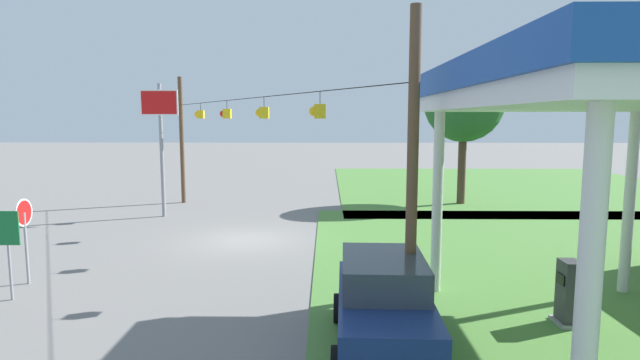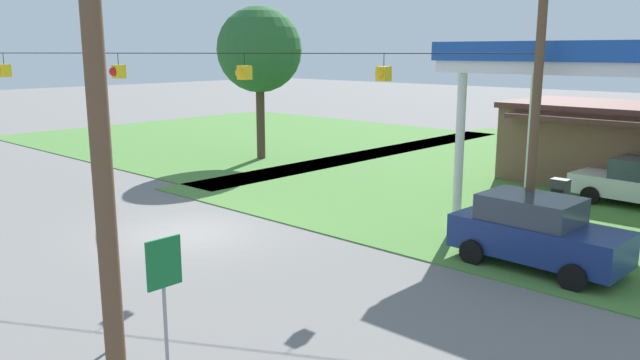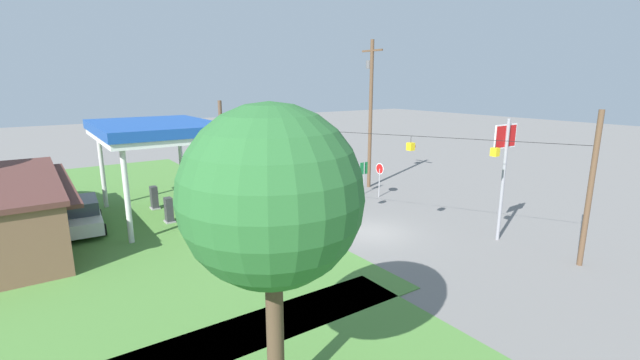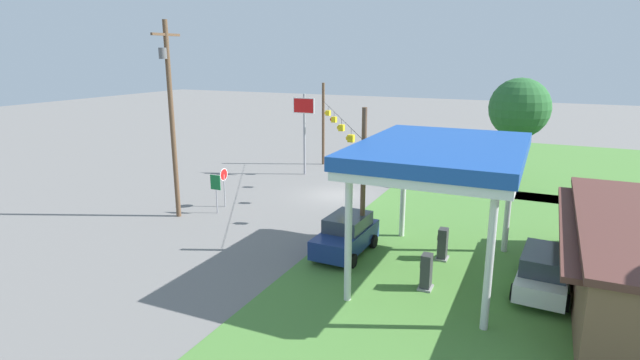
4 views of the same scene
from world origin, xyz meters
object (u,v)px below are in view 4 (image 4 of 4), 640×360
Objects in this scene: car_at_pumps_rear at (545,270)px; route_sign at (216,186)px; tree_west_verge at (519,109)px; car_at_pumps_front at (346,235)px; fuel_pump_near at (443,245)px; gas_station_canopy at (441,156)px; utility_pole_main at (171,111)px; stop_sign_roadside at (224,179)px; fuel_pump_far at (426,273)px; stop_sign_overhead at (304,119)px.

route_sign is at bearing 84.78° from car_at_pumps_rear.
car_at_pumps_rear is 18.84m from tree_west_verge.
car_at_pumps_front is 8.81m from car_at_pumps_rear.
fuel_pump_near is 14.03m from route_sign.
gas_station_canopy is 6.22m from car_at_pumps_front.
car_at_pumps_rear is 2.13× the size of route_sign.
utility_pole_main reaches higher than car_at_pumps_front.
stop_sign_roadside is 21.65m from tree_west_verge.
fuel_pump_near is 0.20× the size of tree_west_verge.
fuel_pump_far is at bearing 0.00° from fuel_pump_near.
route_sign reaches higher than car_at_pumps_rear.
tree_west_verge is (-16.61, 1.94, 4.89)m from fuel_pump_near.
stop_sign_overhead is 11.68m from route_sign.
car_at_pumps_rear is at bearing 113.50° from fuel_pump_far.
stop_sign_overhead reaches higher than car_at_pumps_front.
utility_pole_main reaches higher than fuel_pump_far.
fuel_pump_far is 0.30× the size of car_at_pumps_rear.
fuel_pump_near is 0.64× the size of route_sign.
fuel_pump_near is at bearing 107.03° from car_at_pumps_front.
tree_west_verge is (-19.99, 1.94, 4.89)m from fuel_pump_far.
car_at_pumps_front is 0.69× the size of stop_sign_overhead.
car_at_pumps_front is (1.19, -4.41, 0.24)m from fuel_pump_near.
utility_pole_main is at bearing 89.66° from car_at_pumps_rear.
stop_sign_roadside is at bearing -3.91° from stop_sign_overhead.
fuel_pump_near is 19.02m from stop_sign_overhead.
route_sign is (-2.88, -18.33, 0.79)m from car_at_pumps_rear.
car_at_pumps_front reaches higher than car_at_pumps_rear.
stop_sign_roadside is at bearing -165.65° from route_sign.
car_at_pumps_front is at bearing 84.14° from utility_pole_main.
stop_sign_roadside is at bearing -109.96° from car_at_pumps_front.
utility_pole_main reaches higher than fuel_pump_near.
car_at_pumps_front is 19.46m from tree_west_verge.
car_at_pumps_rear is at bearing 51.67° from stop_sign_overhead.
stop_sign_overhead is (-14.45, -13.59, -0.83)m from gas_station_canopy.
stop_sign_overhead is at bearing 170.70° from utility_pole_main.
utility_pole_main is at bearing -46.62° from tree_west_verge.
gas_station_canopy is 4.90m from fuel_pump_far.
car_at_pumps_front is 10.66m from stop_sign_roadside.
car_at_pumps_rear is (0.27, 8.81, -0.06)m from car_at_pumps_front.
utility_pole_main reaches higher than route_sign.
stop_sign_roadside reaches higher than fuel_pump_near.
car_at_pumps_front reaches higher than fuel_pump_far.
gas_station_canopy is 14.72m from route_sign.
utility_pole_main reaches higher than stop_sign_overhead.
gas_station_canopy reaches higher than route_sign.
stop_sign_roadside is (-4.45, -14.27, -3.52)m from gas_station_canopy.
car_at_pumps_front reaches higher than fuel_pump_near.
gas_station_canopy is at bearing 85.47° from car_at_pumps_front.
stop_sign_overhead is 0.57× the size of utility_pole_main.
fuel_pump_near is at bearing 90.13° from utility_pole_main.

